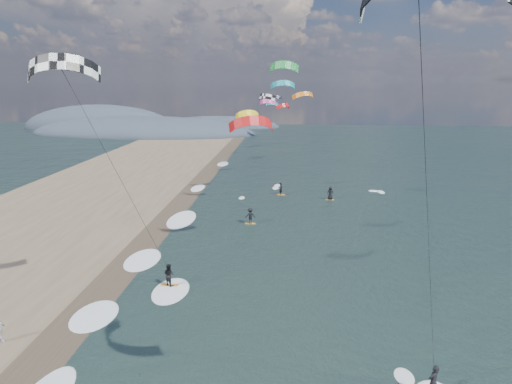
{
  "coord_description": "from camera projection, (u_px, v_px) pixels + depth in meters",
  "views": [
    {
      "loc": [
        1.36,
        -17.99,
        14.93
      ],
      "look_at": [
        -1.0,
        12.0,
        7.0
      ],
      "focal_mm": 30.0,
      "sensor_mm": 36.0,
      "label": 1
    }
  ],
  "objects": [
    {
      "name": "kitesurfer_near_b",
      "position": [
        101.0,
        147.0,
        25.19
      ],
      "size": [
        7.1,
        8.6,
        16.7
      ],
      "color": "orange",
      "rests_on": "ground"
    },
    {
      "name": "wet_sand_strip",
      "position": [
        107.0,
        287.0,
        31.8
      ],
      "size": [
        3.0,
        240.0,
        0.0
      ],
      "primitive_type": "cube",
      "color": "#382D23",
      "rests_on": "ground"
    },
    {
      "name": "bg_kite_field",
      "position": [
        278.0,
        98.0,
        70.53
      ],
      "size": [
        11.64,
        78.47,
        8.02
      ],
      "color": "red",
      "rests_on": "ground"
    },
    {
      "name": "shoreline_surf",
      "position": [
        144.0,
        261.0,
        36.29
      ],
      "size": [
        2.4,
        79.4,
        0.11
      ],
      "color": "white",
      "rests_on": "ground"
    },
    {
      "name": "kitesurfer_near_a",
      "position": [
        424.0,
        100.0,
        12.51
      ],
      "size": [
        7.88,
        9.32,
        18.61
      ],
      "color": "orange",
      "rests_on": "ground"
    },
    {
      "name": "coastal_hills",
      "position": [
        136.0,
        131.0,
        128.63
      ],
      "size": [
        80.0,
        41.0,
        15.0
      ],
      "color": "#3D4756",
      "rests_on": "ground"
    },
    {
      "name": "far_kitesurfers",
      "position": [
        284.0,
        203.0,
        50.3
      ],
      "size": [
        10.49,
        12.83,
        1.76
      ],
      "color": "orange",
      "rests_on": "ground"
    }
  ]
}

